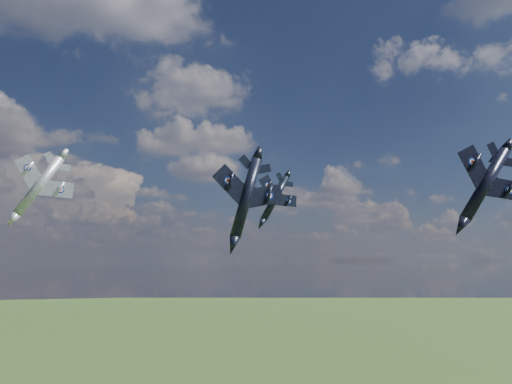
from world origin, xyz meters
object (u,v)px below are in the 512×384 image
object	(u,v)px
jet_lead_navy	(246,197)
jet_high_navy	(275,198)
jet_right_navy	(485,184)
jet_left_silver	(39,186)

from	to	relation	value
jet_lead_navy	jet_high_navy	distance (m)	25.38
jet_right_navy	jet_high_navy	size ratio (longest dim) A/B	1.12
jet_left_silver	jet_high_navy	bearing A→B (deg)	16.28
jet_right_navy	jet_left_silver	xyz separation A→B (m)	(-54.30, 23.90, 1.13)
jet_right_navy	jet_high_navy	bearing A→B (deg)	118.51
jet_left_silver	jet_right_navy	bearing A→B (deg)	-24.73
jet_lead_navy	jet_high_navy	world-z (taller)	jet_high_navy
jet_right_navy	jet_left_silver	distance (m)	59.33
jet_left_silver	jet_lead_navy	bearing A→B (deg)	-22.08
jet_lead_navy	jet_right_navy	bearing A→B (deg)	-31.41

